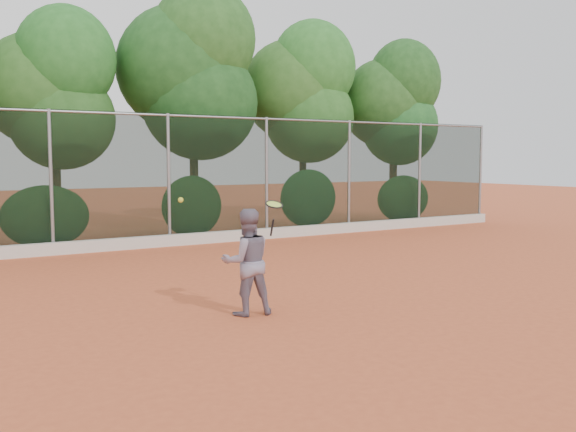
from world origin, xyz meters
TOP-DOWN VIEW (x-y plane):
  - ground at (0.00, 0.00)m, footprint 80.00×80.00m
  - concrete_curb at (0.00, 6.82)m, footprint 24.00×0.20m
  - tennis_player at (-1.85, -0.82)m, footprint 0.87×0.74m
  - chainlink_fence at (-0.00, 7.00)m, footprint 24.09×0.09m
  - foliage_backdrop at (-0.55, 8.98)m, footprint 23.70×3.63m
  - tennis_racket at (-1.49, -1.00)m, footprint 0.28×0.27m
  - tennis_ball_in_flight at (-2.94, -0.96)m, footprint 0.07×0.07m

SIDE VIEW (x-z plane):
  - ground at x=0.00m, z-range 0.00..0.00m
  - concrete_curb at x=0.00m, z-range 0.00..0.30m
  - tennis_player at x=-1.85m, z-range 0.00..1.59m
  - tennis_racket at x=-1.49m, z-range 1.34..1.88m
  - tennis_ball_in_flight at x=-2.94m, z-range 1.73..1.80m
  - chainlink_fence at x=0.00m, z-range 0.11..3.61m
  - foliage_backdrop at x=-0.55m, z-range 0.63..8.18m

